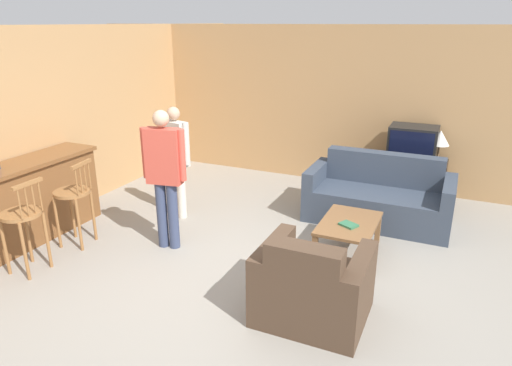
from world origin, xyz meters
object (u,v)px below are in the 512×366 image
object	(u,v)px
armchair_near	(312,288)
person_by_window	(176,156)
coffee_table	(349,227)
couch_far	(378,198)
bar_chair_near	(23,221)
tv_unit	(409,179)
person_by_counter	(165,172)
bar_chair_mid	(74,198)
table_lamp	(440,139)
book_on_table	(348,225)
tv	(413,143)

from	to	relation	value
armchair_near	person_by_window	distance (m)	2.94
coffee_table	person_by_window	xyz separation A→B (m)	(-2.47, 0.13, 0.54)
couch_far	person_by_window	size ratio (longest dim) A/B	1.23
bar_chair_near	person_by_window	size ratio (longest dim) A/B	0.69
person_by_window	tv_unit	bearing A→B (deg)	35.61
bar_chair_near	person_by_counter	xyz separation A→B (m)	(1.07, 1.13, 0.36)
bar_chair_mid	bar_chair_near	bearing A→B (deg)	-89.98
coffee_table	table_lamp	world-z (taller)	table_lamp
bar_chair_near	couch_far	size ratio (longest dim) A/B	0.56
bar_chair_mid	armchair_near	world-z (taller)	bar_chair_mid
person_by_counter	armchair_near	bearing A→B (deg)	-18.04
tv_unit	person_by_counter	distance (m)	3.88
armchair_near	person_by_window	bearing A→B (deg)	148.40
bar_chair_near	bar_chair_mid	world-z (taller)	same
book_on_table	table_lamp	distance (m)	2.50
table_lamp	person_by_counter	distance (m)	4.08
bar_chair_mid	table_lamp	bearing A→B (deg)	40.24
bar_chair_near	couch_far	world-z (taller)	bar_chair_near
table_lamp	person_by_window	distance (m)	3.87
couch_far	tv	bearing A→B (deg)	75.03
book_on_table	table_lamp	xyz separation A→B (m)	(0.78, 2.31, 0.57)
bar_chair_near	tv_unit	distance (m)	5.39
tv_unit	person_by_window	xyz separation A→B (m)	(-2.89, -2.07, 0.57)
couch_far	book_on_table	distance (m)	1.27
person_by_window	book_on_table	bearing A→B (deg)	-5.40
coffee_table	tv_unit	xyz separation A→B (m)	(0.42, 2.20, -0.03)
tv_unit	tv	xyz separation A→B (m)	(0.00, -0.00, 0.58)
bar_chair_mid	tv	xyz separation A→B (m)	(3.55, 3.32, 0.29)
bar_chair_mid	coffee_table	xyz separation A→B (m)	(3.13, 1.13, -0.25)
coffee_table	person_by_counter	bearing A→B (deg)	-160.69
couch_far	armchair_near	distance (m)	2.55
person_by_counter	coffee_table	bearing A→B (deg)	19.31
couch_far	coffee_table	size ratio (longest dim) A/B	2.04
couch_far	tv_unit	world-z (taller)	couch_far
table_lamp	person_by_window	bearing A→B (deg)	-147.63
book_on_table	person_by_window	distance (m)	2.54
book_on_table	person_by_counter	world-z (taller)	person_by_counter
tv	person_by_window	size ratio (longest dim) A/B	0.44
tv	person_by_counter	xyz separation A→B (m)	(-2.48, -2.91, 0.07)
tv	bar_chair_mid	bearing A→B (deg)	-136.92
tv_unit	person_by_counter	world-z (taller)	person_by_counter
bar_chair_near	person_by_counter	distance (m)	1.60
bar_chair_near	bar_chair_mid	xyz separation A→B (m)	(-0.00, 0.73, 0.00)
bar_chair_mid	couch_far	xyz separation A→B (m)	(3.27, 2.28, -0.29)
bar_chair_near	person_by_counter	world-z (taller)	person_by_counter
tv	table_lamp	distance (m)	0.39
coffee_table	person_by_window	world-z (taller)	person_by_window
tv	table_lamp	xyz separation A→B (m)	(0.38, 0.00, 0.10)
book_on_table	tv	bearing A→B (deg)	80.03
tv_unit	armchair_near	bearing A→B (deg)	-96.86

